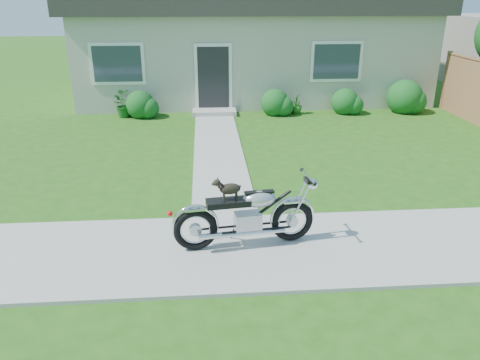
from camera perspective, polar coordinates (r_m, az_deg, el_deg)
name	(u,v)px	position (r m, az deg, el deg)	size (l,w,h in m)	color
ground	(325,246)	(7.45, 10.37, -7.95)	(80.00, 80.00, 0.00)	#235114
sidewalk	(326,245)	(7.44, 10.38, -7.82)	(24.00, 2.20, 0.04)	#9E9B93
walkway	(218,149)	(11.81, -2.68, 3.83)	(1.20, 8.00, 0.03)	#9E9B93
house	(251,36)	(18.38, 1.32, 17.11)	(12.60, 7.03, 4.50)	beige
shrub_row	(316,101)	(15.51, 9.22, 9.50)	(9.59, 1.15, 1.15)	#15501B
potted_plant_left	(122,104)	(15.36, -14.15, 8.92)	(0.72, 0.63, 0.81)	#155217
potted_plant_right	(297,104)	(15.44, 6.91, 9.20)	(0.37, 0.37, 0.65)	#21611A
motorcycle_with_dog	(248,215)	(7.07, 0.96, -4.33)	(2.22, 0.63, 1.12)	black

